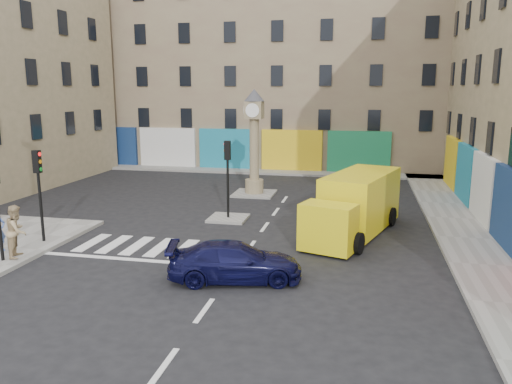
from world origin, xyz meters
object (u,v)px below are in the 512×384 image
(traffic_light_island, at_px, (228,167))
(clock_pillar, at_px, (254,135))
(pedestrian_tan, at_px, (17,231))
(navy_sedan, at_px, (235,262))
(yellow_van, at_px, (355,205))
(traffic_light_left_far, at_px, (39,181))

(traffic_light_island, bearing_deg, clock_pillar, 90.00)
(traffic_light_island, height_order, pedestrian_tan, traffic_light_island)
(clock_pillar, distance_m, pedestrian_tan, 14.80)
(clock_pillar, distance_m, navy_sedan, 14.04)
(clock_pillar, bearing_deg, pedestrian_tan, -114.27)
(yellow_van, height_order, pedestrian_tan, yellow_van)
(yellow_van, relative_size, pedestrian_tan, 3.81)
(traffic_light_left_far, height_order, navy_sedan, traffic_light_left_far)
(traffic_light_island, relative_size, yellow_van, 0.50)
(traffic_light_island, relative_size, navy_sedan, 0.84)
(traffic_light_left_far, bearing_deg, traffic_light_island, 40.60)
(traffic_light_left_far, xyz_separation_m, clock_pillar, (6.30, 11.40, 0.93))
(navy_sedan, bearing_deg, yellow_van, -43.50)
(traffic_light_left_far, bearing_deg, yellow_van, 19.24)
(traffic_light_left_far, height_order, traffic_light_island, traffic_light_left_far)
(traffic_light_left_far, distance_m, clock_pillar, 13.05)
(navy_sedan, height_order, yellow_van, yellow_van)
(traffic_light_left_far, bearing_deg, pedestrian_tan, -81.10)
(yellow_van, xyz_separation_m, pedestrian_tan, (-12.03, -6.22, -0.16))
(traffic_light_left_far, height_order, yellow_van, traffic_light_left_far)
(clock_pillar, height_order, pedestrian_tan, clock_pillar)
(yellow_van, bearing_deg, traffic_light_left_far, -142.87)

